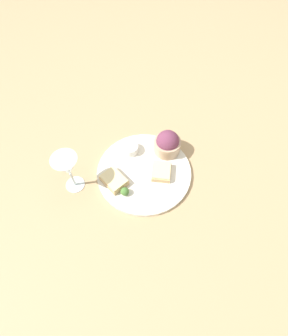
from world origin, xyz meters
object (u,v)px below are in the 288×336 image
sauce_ramekin (130,148)px  cheese_toast_near (114,180)px  salad_bowl (167,143)px  wine_glass (67,167)px  cheese_toast_far (162,172)px

sauce_ramekin → cheese_toast_near: bearing=132.0°
salad_bowl → wine_glass: wine_glass is taller
cheese_toast_far → salad_bowl: bearing=-38.8°
sauce_ramekin → wine_glass: size_ratio=0.36×
salad_bowl → cheese_toast_near: size_ratio=0.96×
salad_bowl → cheese_toast_far: size_ratio=1.00×
cheese_toast_far → wine_glass: (0.10, 0.28, 0.08)m
cheese_toast_near → wine_glass: 0.16m
cheese_toast_near → wine_glass: wine_glass is taller
cheese_toast_near → sauce_ramekin: bearing=-48.0°
cheese_toast_far → cheese_toast_near: bearing=75.5°
wine_glass → cheese_toast_near: bearing=-114.7°
salad_bowl → cheese_toast_far: salad_bowl is taller
salad_bowl → sauce_ramekin: (0.05, 0.12, -0.02)m
sauce_ramekin → wine_glass: (-0.04, 0.22, 0.08)m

